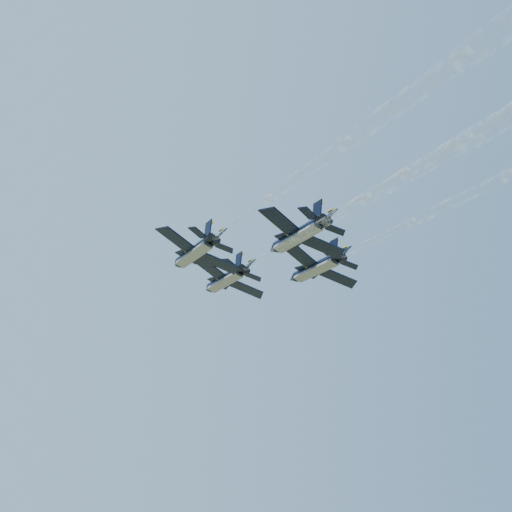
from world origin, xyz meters
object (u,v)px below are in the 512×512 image
object	(u,v)px
jet_left	(194,252)
jet_slot	(298,236)
jet_right	(316,268)
jet_lead	(225,280)

from	to	relation	value
jet_left	jet_slot	xyz separation A→B (m)	(11.45, -11.66, 0.00)
jet_right	jet_slot	distance (m)	15.65
jet_left	jet_right	world-z (taller)	same
jet_slot	jet_right	bearing A→B (deg)	52.41
jet_lead	jet_right	size ratio (longest dim) A/B	1.00
jet_left	jet_slot	world-z (taller)	same
jet_lead	jet_left	bearing A→B (deg)	-129.89
jet_lead	jet_right	distance (m)	15.58
jet_lead	jet_right	world-z (taller)	same
jet_left	jet_lead	bearing A→B (deg)	50.11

